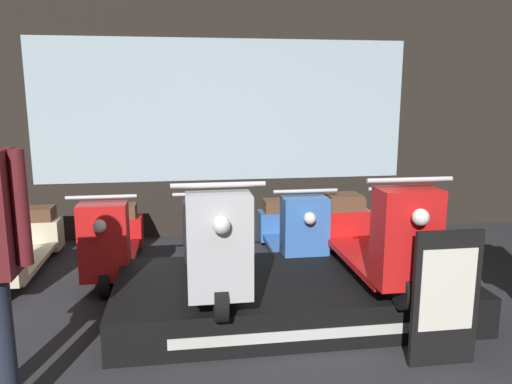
{
  "coord_description": "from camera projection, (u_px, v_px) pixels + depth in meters",
  "views": [
    {
      "loc": [
        -0.52,
        -2.61,
        1.76
      ],
      "look_at": [
        0.13,
        1.73,
        0.89
      ],
      "focal_mm": 35.0,
      "sensor_mm": 36.0,
      "label": 1
    }
  ],
  "objects": [
    {
      "name": "scooter_backrow_3",
      "position": [
        290.0,
        232.0,
        5.19
      ],
      "size": [
        0.59,
        1.74,
        0.91
      ],
      "color": "black",
      "rests_on": "ground_plane"
    },
    {
      "name": "shop_wall_back",
      "position": [
        223.0,
        107.0,
        6.09
      ],
      "size": [
        8.23,
        0.09,
        3.2
      ],
      "color": "#28231E",
      "rests_on": "ground_plane"
    },
    {
      "name": "scooter_backrow_1",
      "position": [
        114.0,
        239.0,
        4.93
      ],
      "size": [
        0.59,
        1.74,
        0.91
      ],
      "color": "black",
      "rests_on": "ground_plane"
    },
    {
      "name": "price_sign_board",
      "position": [
        446.0,
        298.0,
        3.21
      ],
      "size": [
        0.45,
        0.04,
        0.92
      ],
      "color": "black",
      "rests_on": "ground_plane"
    },
    {
      "name": "scooter_display_right",
      "position": [
        372.0,
        235.0,
        3.96
      ],
      "size": [
        0.59,
        1.74,
        0.91
      ],
      "color": "black",
      "rests_on": "display_platform"
    },
    {
      "name": "scooter_backrow_0",
      "position": [
        19.0,
        243.0,
        4.8
      ],
      "size": [
        0.59,
        1.74,
        0.91
      ],
      "color": "black",
      "rests_on": "ground_plane"
    },
    {
      "name": "display_platform",
      "position": [
        292.0,
        295.0,
        4.04
      ],
      "size": [
        2.8,
        1.3,
        0.31
      ],
      "color": "black",
      "rests_on": "ground_plane"
    },
    {
      "name": "scooter_backrow_2",
      "position": [
        204.0,
        236.0,
        5.06
      ],
      "size": [
        0.59,
        1.74,
        0.91
      ],
      "color": "black",
      "rests_on": "ground_plane"
    },
    {
      "name": "scooter_display_left",
      "position": [
        214.0,
        242.0,
        3.78
      ],
      "size": [
        0.59,
        1.74,
        0.91
      ],
      "color": "black",
      "rests_on": "display_platform"
    },
    {
      "name": "scooter_backrow_4",
      "position": [
        372.0,
        229.0,
        5.32
      ],
      "size": [
        0.59,
        1.74,
        0.91
      ],
      "color": "black",
      "rests_on": "ground_plane"
    }
  ]
}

